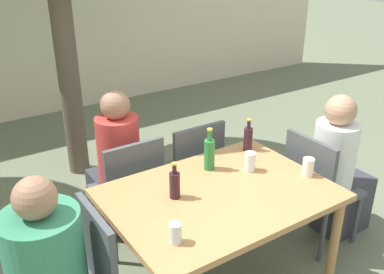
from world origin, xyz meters
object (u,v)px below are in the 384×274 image
at_px(green_bottle_0, 209,154).
at_px(wine_bottle_2, 248,138).
at_px(patio_chair_3, 191,168).
at_px(patio_chair_1, 317,184).
at_px(person_seated_1, 339,175).
at_px(person_seated_2, 116,172).
at_px(patio_chair_2, 130,188).
at_px(drinking_glass_0, 175,233).
at_px(drinking_glass_2, 308,167).
at_px(wine_bottle_1, 175,184).
at_px(drinking_glass_1, 250,162).
at_px(dining_table_front, 219,204).

distance_m(green_bottle_0, wine_bottle_2, 0.41).
relative_size(patio_chair_3, green_bottle_0, 3.14).
distance_m(patio_chair_1, person_seated_1, 0.24).
bearing_deg(person_seated_2, patio_chair_1, 140.75).
relative_size(patio_chair_2, wine_bottle_2, 3.77).
distance_m(drinking_glass_0, drinking_glass_2, 1.07).
relative_size(person_seated_2, drinking_glass_0, 11.01).
xyz_separation_m(patio_chair_3, wine_bottle_1, (-0.52, -0.62, 0.33)).
bearing_deg(patio_chair_1, wine_bottle_1, 85.14).
bearing_deg(drinking_glass_1, drinking_glass_2, -44.01).
bearing_deg(drinking_glass_0, patio_chair_3, 52.90).
height_order(dining_table_front, patio_chair_2, patio_chair_2).
height_order(patio_chair_3, drinking_glass_1, patio_chair_3).
relative_size(green_bottle_0, drinking_glass_1, 2.25).
xyz_separation_m(dining_table_front, drinking_glass_0, (-0.47, -0.26, 0.14)).
distance_m(patio_chair_2, drinking_glass_2, 1.26).
height_order(wine_bottle_1, drinking_glass_2, wine_bottle_1).
relative_size(patio_chair_1, wine_bottle_1, 3.99).
xyz_separation_m(patio_chair_3, green_bottle_0, (-0.15, -0.44, 0.35)).
distance_m(wine_bottle_2, drinking_glass_2, 0.51).
height_order(green_bottle_0, drinking_glass_2, green_bottle_0).
xyz_separation_m(patio_chair_1, wine_bottle_1, (-1.15, 0.10, 0.33)).
height_order(wine_bottle_1, drinking_glass_1, wine_bottle_1).
height_order(person_seated_2, green_bottle_0, person_seated_2).
relative_size(dining_table_front, green_bottle_0, 4.58).
relative_size(patio_chair_1, person_seated_1, 0.77).
height_order(wine_bottle_2, drinking_glass_0, wine_bottle_2).
distance_m(patio_chair_3, person_seated_1, 1.13).
bearing_deg(patio_chair_2, person_seated_2, -90.00).
bearing_deg(drinking_glass_0, patio_chair_1, 10.80).
distance_m(patio_chair_2, person_seated_2, 0.24).
relative_size(dining_table_front, drinking_glass_0, 12.09).
distance_m(patio_chair_2, person_seated_1, 1.57).
bearing_deg(wine_bottle_2, person_seated_1, -29.44).
height_order(patio_chair_2, person_seated_2, person_seated_2).
bearing_deg(person_seated_2, wine_bottle_2, 142.50).
bearing_deg(wine_bottle_2, drinking_glass_1, -127.71).
relative_size(patio_chair_3, drinking_glass_2, 7.62).
distance_m(green_bottle_0, drinking_glass_1, 0.27).
height_order(patio_chair_3, drinking_glass_0, patio_chair_3).
height_order(green_bottle_0, wine_bottle_1, green_bottle_0).
xyz_separation_m(patio_chair_1, drinking_glass_2, (-0.30, -0.15, 0.30)).
bearing_deg(green_bottle_0, drinking_glass_2, -41.56).
bearing_deg(drinking_glass_2, patio_chair_1, 26.37).
height_order(drinking_glass_0, drinking_glass_2, drinking_glass_2).
xyz_separation_m(patio_chair_2, drinking_glass_2, (0.86, -0.86, 0.30)).
distance_m(dining_table_front, person_seated_2, 1.00).
xyz_separation_m(patio_chair_2, wine_bottle_1, (0.01, -0.62, 0.33)).
distance_m(dining_table_front, patio_chair_2, 0.78).
bearing_deg(patio_chair_2, patio_chair_1, 148.51).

